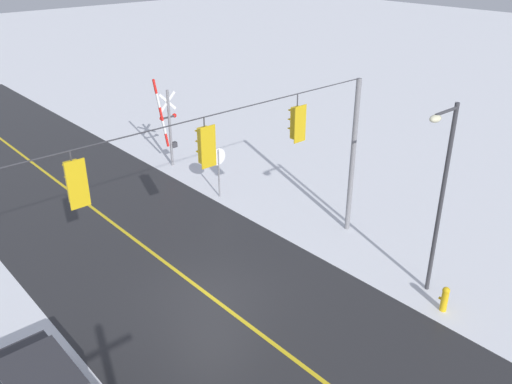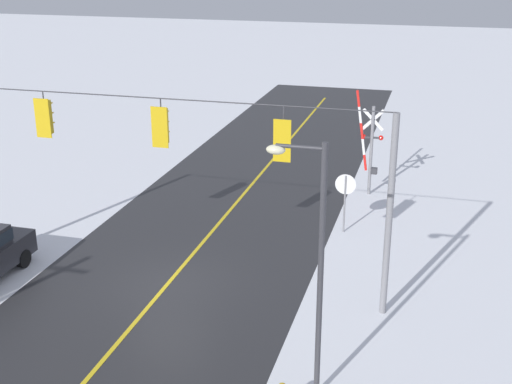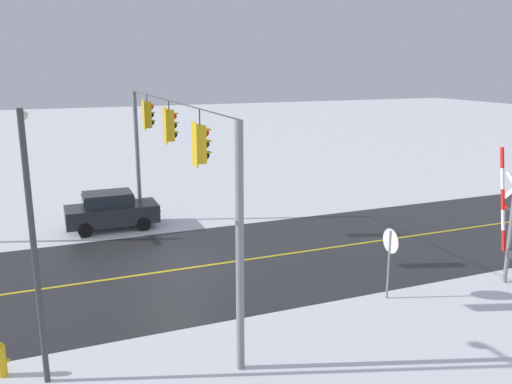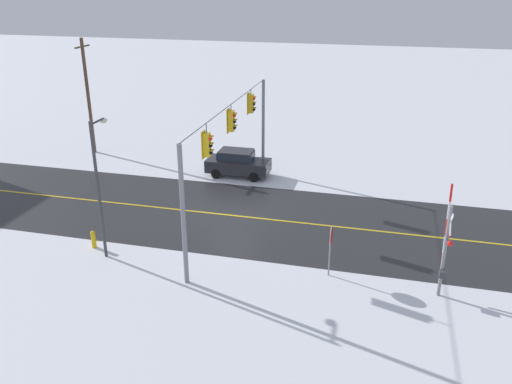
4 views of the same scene
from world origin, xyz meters
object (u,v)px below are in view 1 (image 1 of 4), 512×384
streetlamp_near (440,186)px  railroad_crossing (168,124)px  fire_hydrant (445,298)px  stop_sign (218,162)px

streetlamp_near → railroad_crossing: bearing=-89.0°
streetlamp_near → fire_hydrant: 3.62m
stop_sign → fire_hydrant: size_ratio=2.67×
railroad_crossing → streetlamp_near: size_ratio=0.72×
stop_sign → streetlamp_near: 10.61m
stop_sign → railroad_crossing: bearing=-94.9°
railroad_crossing → streetlamp_near: 15.03m
stop_sign → streetlamp_near: (-0.65, 10.36, 2.20)m
streetlamp_near → fire_hydrant: bearing=66.4°
stop_sign → fire_hydrant: (-0.22, 11.35, -1.25)m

